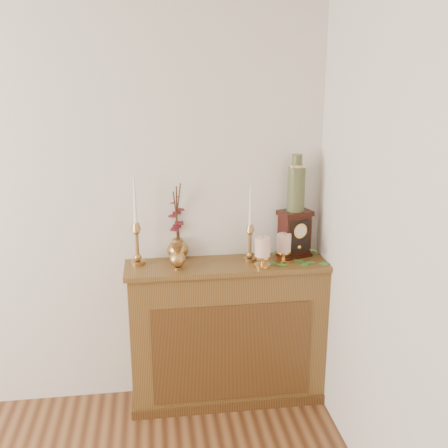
{
  "coord_description": "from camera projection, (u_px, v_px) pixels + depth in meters",
  "views": [
    {
      "loc": [
        0.96,
        -0.84,
        2.03
      ],
      "look_at": [
        1.37,
        2.05,
        1.19
      ],
      "focal_mm": 42.0,
      "sensor_mm": 36.0,
      "label": 1
    }
  ],
  "objects": [
    {
      "name": "pillar_candle_right",
      "position": [
        263.0,
        251.0,
        3.06
      ],
      "size": [
        0.1,
        0.1,
        0.19
      ],
      "rotation": [
        0.0,
        0.0,
        -0.06
      ],
      "color": "gold",
      "rests_on": "console_shelf"
    },
    {
      "name": "bud_vase",
      "position": [
        177.0,
        257.0,
        3.03
      ],
      "size": [
        0.09,
        0.09,
        0.15
      ],
      "rotation": [
        0.0,
        0.0,
        -0.29
      ],
      "color": "#B88749",
      "rests_on": "console_shelf"
    },
    {
      "name": "mantel_clock",
      "position": [
        295.0,
        234.0,
        3.24
      ],
      "size": [
        0.23,
        0.19,
        0.29
      ],
      "rotation": [
        0.0,
        0.0,
        0.3
      ],
      "color": "black",
      "rests_on": "console_shelf"
    },
    {
      "name": "ginger_jar",
      "position": [
        177.0,
        224.0,
        3.2
      ],
      "size": [
        0.2,
        0.21,
        0.48
      ],
      "rotation": [
        0.0,
        0.0,
        -0.09
      ],
      "color": "#B88749",
      "rests_on": "console_shelf"
    },
    {
      "name": "candlestick_left",
      "position": [
        137.0,
        237.0,
        3.09
      ],
      "size": [
        0.09,
        0.09,
        0.53
      ],
      "rotation": [
        0.0,
        0.0,
        -0.14
      ],
      "color": "#B88749",
      "rests_on": "console_shelf"
    },
    {
      "name": "console_shelf",
      "position": [
        228.0,
        337.0,
        3.29
      ],
      "size": [
        1.24,
        0.34,
        0.93
      ],
      "color": "brown",
      "rests_on": "ground"
    },
    {
      "name": "pillar_candle_left",
      "position": [
        284.0,
        246.0,
        3.16
      ],
      "size": [
        0.1,
        0.1,
        0.18
      ],
      "rotation": [
        0.0,
        0.0,
        0.23
      ],
      "color": "gold",
      "rests_on": "console_shelf"
    },
    {
      "name": "candlestick_center",
      "position": [
        250.0,
        237.0,
        3.15
      ],
      "size": [
        0.08,
        0.08,
        0.47
      ],
      "rotation": [
        0.0,
        0.0,
        -0.3
      ],
      "color": "#B88749",
      "rests_on": "console_shelf"
    },
    {
      "name": "ivy_garland",
      "position": [
        279.0,
        259.0,
        3.18
      ],
      "size": [
        0.43,
        0.2,
        0.08
      ],
      "rotation": [
        0.0,
        0.0,
        -0.29
      ],
      "color": "#3C762D",
      "rests_on": "console_shelf"
    },
    {
      "name": "ceramic_vase",
      "position": [
        296.0,
        186.0,
        3.16
      ],
      "size": [
        0.11,
        0.11,
        0.35
      ],
      "rotation": [
        0.0,
        0.0,
        0.3
      ],
      "color": "#1A352A",
      "rests_on": "mantel_clock"
    }
  ]
}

